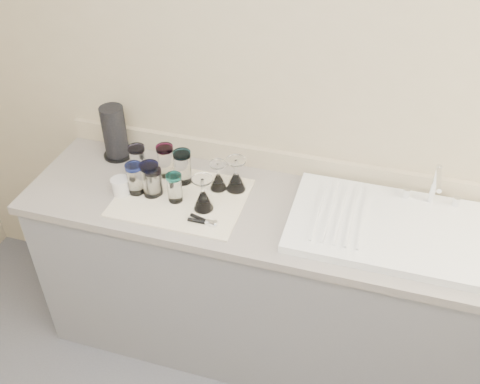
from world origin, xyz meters
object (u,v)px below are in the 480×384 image
(goblet_front_left, at_px, (203,198))
(sink_unit, at_px, (393,227))
(tumbler_lavender, at_px, (175,188))
(can_opener, at_px, (203,221))
(tumbler_cyan, at_px, (166,161))
(white_mug, at_px, (121,186))
(tumbler_teal, at_px, (138,161))
(paper_towel_roll, at_px, (115,133))
(tumbler_purple, at_px, (183,167))
(goblet_back_left, at_px, (218,180))
(tumbler_extra, at_px, (155,181))
(tumbler_magenta, at_px, (135,178))
(tumbler_blue, at_px, (151,179))
(goblet_back_right, at_px, (236,179))

(goblet_front_left, bearing_deg, sink_unit, 6.49)
(tumbler_lavender, bearing_deg, can_opener, -33.16)
(tumbler_cyan, relative_size, white_mug, 1.28)
(tumbler_teal, xyz_separation_m, paper_towel_roll, (-0.17, 0.12, 0.04))
(tumbler_purple, xyz_separation_m, white_mug, (-0.23, -0.15, -0.05))
(tumbler_teal, bearing_deg, can_opener, -30.95)
(goblet_back_left, bearing_deg, paper_towel_roll, 167.97)
(tumbler_lavender, bearing_deg, tumbler_extra, 168.24)
(tumbler_lavender, relative_size, goblet_front_left, 0.85)
(tumbler_purple, xyz_separation_m, can_opener, (0.18, -0.24, -0.07))
(tumbler_purple, bearing_deg, goblet_front_left, -45.78)
(goblet_front_left, height_order, white_mug, goblet_front_left)
(tumbler_teal, distance_m, tumbler_purple, 0.21)
(goblet_front_left, distance_m, can_opener, 0.10)
(tumbler_cyan, relative_size, tumbler_magenta, 1.06)
(can_opener, bearing_deg, tumbler_lavender, 146.84)
(tumbler_lavender, bearing_deg, tumbler_cyan, 123.89)
(tumbler_cyan, height_order, tumbler_purple, tumbler_purple)
(tumbler_cyan, xyz_separation_m, tumbler_magenta, (-0.08, -0.16, -0.00))
(tumbler_lavender, bearing_deg, tumbler_magenta, 178.83)
(tumbler_blue, relative_size, goblet_back_right, 1.02)
(tumbler_extra, bearing_deg, tumbler_lavender, -11.76)
(paper_towel_roll, bearing_deg, tumbler_blue, -40.10)
(tumbler_purple, distance_m, tumbler_lavender, 0.14)
(sink_unit, bearing_deg, goblet_back_left, 175.33)
(tumbler_purple, height_order, can_opener, tumbler_purple)
(tumbler_cyan, relative_size, can_opener, 1.21)
(tumbler_magenta, distance_m, goblet_back_left, 0.36)
(tumbler_lavender, bearing_deg, tumbler_purple, 96.74)
(tumbler_purple, distance_m, white_mug, 0.28)
(tumbler_magenta, distance_m, goblet_front_left, 0.32)
(sink_unit, height_order, tumbler_magenta, sink_unit)
(tumbler_cyan, xyz_separation_m, goblet_back_left, (0.26, -0.03, -0.03))
(paper_towel_roll, bearing_deg, goblet_back_left, -12.03)
(goblet_back_right, bearing_deg, white_mug, -160.44)
(tumbler_cyan, xyz_separation_m, can_opener, (0.27, -0.27, -0.07))
(tumbler_cyan, distance_m, tumbler_magenta, 0.17)
(tumbler_lavender, height_order, white_mug, tumbler_lavender)
(sink_unit, bearing_deg, can_opener, -166.60)
(tumbler_lavender, distance_m, paper_towel_roll, 0.47)
(tumbler_teal, xyz_separation_m, tumbler_purple, (0.21, 0.01, 0.00))
(can_opener, bearing_deg, goblet_back_right, 76.21)
(tumbler_magenta, bearing_deg, tumbler_teal, 109.72)
(goblet_front_left, bearing_deg, tumbler_cyan, 143.60)
(can_opener, distance_m, paper_towel_roll, 0.67)
(tumbler_lavender, bearing_deg, goblet_back_left, 41.70)
(tumbler_teal, height_order, tumbler_blue, tumbler_blue)
(tumbler_blue, xyz_separation_m, can_opener, (0.28, -0.12, -0.07))
(tumbler_blue, bearing_deg, sink_unit, 3.49)
(tumbler_blue, height_order, goblet_back_left, tumbler_blue)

